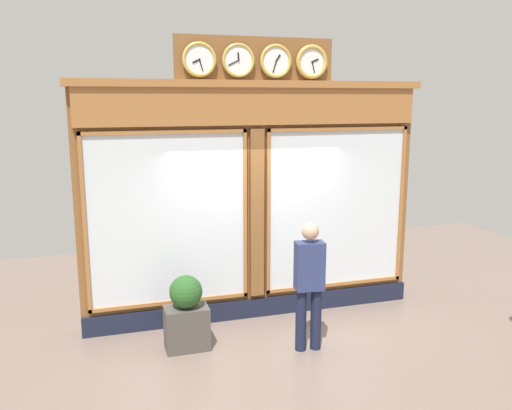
# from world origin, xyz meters

# --- Properties ---
(shop_facade) EXTENTS (5.07, 0.42, 4.02)m
(shop_facade) POSITION_xyz_m (-0.00, -0.12, 1.76)
(shop_facade) COLOR brown
(shop_facade) RESTS_ON ground_plane
(pedestrian) EXTENTS (0.38, 0.26, 1.69)m
(pedestrian) POSITION_xyz_m (-0.33, 1.22, 0.93)
(pedestrian) COLOR #191E38
(pedestrian) RESTS_ON ground_plane
(planter_box) EXTENTS (0.56, 0.36, 0.57)m
(planter_box) POSITION_xyz_m (1.17, 0.75, 0.28)
(planter_box) COLOR #4C4742
(planter_box) RESTS_ON ground_plane
(planter_shrub) EXTENTS (0.42, 0.42, 0.42)m
(planter_shrub) POSITION_xyz_m (1.17, 0.75, 0.78)
(planter_shrub) COLOR #285623
(planter_shrub) RESTS_ON planter_box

